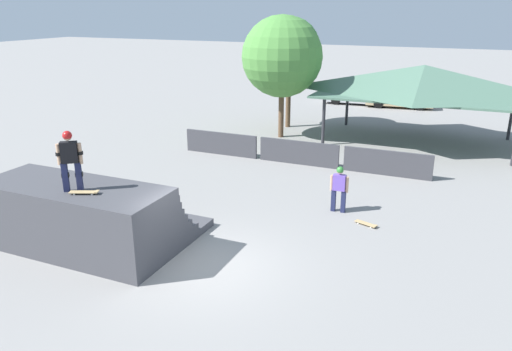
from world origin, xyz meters
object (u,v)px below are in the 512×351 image
at_px(skater_on_deck, 70,157).
at_px(parked_car_silver, 357,95).
at_px(parked_car_tan, 399,98).
at_px(skateboard_on_deck, 85,192).
at_px(bystander_walking, 339,185).
at_px(skateboard_on_ground, 367,224).
at_px(tree_beside_pavilion, 289,48).
at_px(tree_far_back, 282,57).

relative_size(skater_on_deck, parked_car_silver, 0.36).
bearing_deg(parked_car_tan, skateboard_on_deck, -106.45).
distance_m(skater_on_deck, skateboard_on_deck, 1.00).
relative_size(skater_on_deck, bystander_walking, 1.03).
distance_m(skater_on_deck, parked_car_silver, 25.94).
relative_size(skater_on_deck, skateboard_on_ground, 2.11).
xyz_separation_m(tree_beside_pavilion, tree_far_back, (0.47, -2.37, -0.24)).
xyz_separation_m(bystander_walking, skateboard_on_ground, (1.13, -0.76, -0.88)).
bearing_deg(parked_car_silver, skateboard_on_deck, -97.26).
bearing_deg(tree_far_back, tree_beside_pavilion, 101.31).
bearing_deg(skateboard_on_deck, parked_car_silver, 63.64).
bearing_deg(skater_on_deck, parked_car_tan, 45.43).
xyz_separation_m(parked_car_silver, parked_car_tan, (2.96, -0.04, 0.00)).
bearing_deg(skater_on_deck, skateboard_on_deck, -43.89).
distance_m(bystander_walking, tree_far_back, 10.81).
relative_size(skateboard_on_ground, tree_beside_pavilion, 0.13).
height_order(skateboard_on_ground, parked_car_tan, parked_car_tan).
bearing_deg(skater_on_deck, tree_beside_pavilion, 56.56).
relative_size(bystander_walking, skateboard_on_ground, 2.04).
xyz_separation_m(skateboard_on_ground, tree_beside_pavilion, (-7.04, 11.90, 4.37)).
distance_m(skateboard_on_ground, parked_car_silver, 21.18).
bearing_deg(bystander_walking, skateboard_on_deck, 46.78).
bearing_deg(skateboard_on_ground, parked_car_silver, 123.84).
distance_m(skateboard_on_ground, parked_car_tan, 20.63).
height_order(bystander_walking, tree_beside_pavilion, tree_beside_pavilion).
bearing_deg(skateboard_on_deck, skater_on_deck, 146.83).
height_order(skateboard_on_deck, tree_beside_pavilion, tree_beside_pavilion).
distance_m(skateboard_on_ground, tree_beside_pavilion, 14.50).
bearing_deg(tree_beside_pavilion, parked_car_tan, 59.99).
height_order(tree_beside_pavilion, parked_car_tan, tree_beside_pavilion).
xyz_separation_m(bystander_walking, parked_car_tan, (-0.92, 19.76, -0.33)).
xyz_separation_m(skateboard_on_ground, parked_car_silver, (-5.02, 20.57, 0.54)).
bearing_deg(skateboard_on_ground, skateboard_on_deck, -120.53).
bearing_deg(tree_far_back, parked_car_tan, 67.71).
bearing_deg(skateboard_on_deck, skateboard_on_ground, 16.14).
distance_m(skater_on_deck, parked_car_tan, 26.28).
height_order(tree_beside_pavilion, tree_far_back, tree_far_back).
xyz_separation_m(skateboard_on_deck, tree_beside_pavilion, (-0.59, 17.18, 2.44)).
relative_size(skater_on_deck, parked_car_tan, 0.36).
relative_size(bystander_walking, parked_car_silver, 0.35).
relative_size(skater_on_deck, tree_far_back, 0.26).
xyz_separation_m(tree_far_back, parked_car_silver, (1.55, 11.04, -3.58)).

